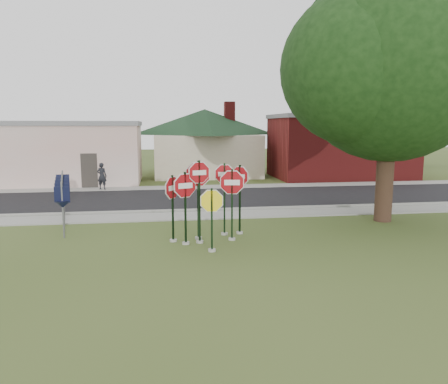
{
  "coord_description": "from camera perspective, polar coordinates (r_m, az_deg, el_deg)",
  "views": [
    {
      "loc": [
        -1.6,
        -13.1,
        3.93
      ],
      "look_at": [
        0.62,
        2.0,
        1.59
      ],
      "focal_mm": 35.0,
      "sensor_mm": 36.0,
      "label": 1
    }
  ],
  "objects": [
    {
      "name": "stop_sign_left",
      "position": [
        14.37,
        -5.09,
        -0.73
      ],
      "size": [
        1.03,
        0.48,
        2.54
      ],
      "color": "#9C9B92",
      "rests_on": "ground"
    },
    {
      "name": "road",
      "position": [
        23.49,
        -4.33,
        -0.9
      ],
      "size": [
        60.0,
        7.0,
        0.04
      ],
      "primitive_type": "cube",
      "color": "black",
      "rests_on": "ground"
    },
    {
      "name": "stop_sign_back_right",
      "position": [
        15.57,
        0.05,
        0.32
      ],
      "size": [
        0.96,
        0.24,
        2.7
      ],
      "color": "#9C9B92",
      "rests_on": "ground"
    },
    {
      "name": "oak_tree",
      "position": [
        19.09,
        20.99,
        15.44
      ],
      "size": [
        11.39,
        10.79,
        10.25
      ],
      "color": "black",
      "rests_on": "ground"
    },
    {
      "name": "building_stucco",
      "position": [
        32.02,
        -21.79,
        4.9
      ],
      "size": [
        12.2,
        6.2,
        4.2
      ],
      "color": "silver",
      "rests_on": "ground"
    },
    {
      "name": "curb",
      "position": [
        20.04,
        -3.62,
        -2.41
      ],
      "size": [
        60.0,
        0.2,
        0.14
      ],
      "primitive_type": "cube",
      "color": "gray",
      "rests_on": "ground"
    },
    {
      "name": "stop_sign_far_right",
      "position": [
        15.74,
        2.08,
        0.26
      ],
      "size": [
        0.7,
        0.74,
        2.62
      ],
      "color": "#9C9B92",
      "rests_on": "ground"
    },
    {
      "name": "pedestrian",
      "position": [
        27.56,
        -15.66,
        2.02
      ],
      "size": [
        0.69,
        0.56,
        1.63
      ],
      "primitive_type": "imported",
      "rotation": [
        0.0,
        0.0,
        2.82
      ],
      "color": "black",
      "rests_on": "sidewalk_far"
    },
    {
      "name": "stop_sign_right",
      "position": [
        14.85,
        1.05,
        -0.24
      ],
      "size": [
        1.14,
        0.24,
        2.59
      ],
      "color": "#9C9B92",
      "rests_on": "ground"
    },
    {
      "name": "stop_sign_far_left",
      "position": [
        14.78,
        -6.73,
        -0.96
      ],
      "size": [
        0.64,
        0.86,
        2.39
      ],
      "color": "#9C9B92",
      "rests_on": "ground"
    },
    {
      "name": "building_house",
      "position": [
        35.29,
        -2.52,
        8.24
      ],
      "size": [
        11.6,
        11.6,
        6.2
      ],
      "color": "beige",
      "rests_on": "ground"
    },
    {
      "name": "stop_sign_center",
      "position": [
        14.48,
        -3.24,
        0.26
      ],
      "size": [
        0.98,
        0.26,
        2.89
      ],
      "color": "#9C9B92",
      "rests_on": "ground"
    },
    {
      "name": "ground",
      "position": [
        13.77,
        -1.34,
        -7.87
      ],
      "size": [
        120.0,
        120.0,
        0.0
      ],
      "primitive_type": "plane",
      "color": "#3B4D1D",
      "rests_on": "ground"
    },
    {
      "name": "sidewalk_near",
      "position": [
        19.08,
        -3.37,
        -3.1
      ],
      "size": [
        60.0,
        1.6,
        0.06
      ],
      "primitive_type": "cube",
      "color": "gray",
      "rests_on": "ground"
    },
    {
      "name": "stop_sign_back_left",
      "position": [
        14.98,
        -3.42,
        0.63
      ],
      "size": [
        1.18,
        0.24,
        2.86
      ],
      "color": "#9C9B92",
      "rests_on": "ground"
    },
    {
      "name": "bg_tree_right",
      "position": [
        45.71,
        23.11,
        10.09
      ],
      "size": [
        5.6,
        5.6,
        8.4
      ],
      "color": "black",
      "rests_on": "ground"
    },
    {
      "name": "building_brick",
      "position": [
        34.44,
        14.99,
        5.88
      ],
      "size": [
        10.2,
        6.2,
        4.75
      ],
      "color": "maroon",
      "rests_on": "ground"
    },
    {
      "name": "route_sign_row",
      "position": [
        18.21,
        -20.29,
        -0.38
      ],
      "size": [
        1.43,
        4.63,
        2.0
      ],
      "color": "#59595E",
      "rests_on": "ground"
    },
    {
      "name": "stop_sign_yellow",
      "position": [
        13.57,
        -1.61,
        -2.72
      ],
      "size": [
        0.99,
        0.24,
        2.11
      ],
      "color": "#9C9B92",
      "rests_on": "ground"
    },
    {
      "name": "sidewalk_far",
      "position": [
        27.73,
        -4.96,
        0.59
      ],
      "size": [
        60.0,
        1.6,
        0.06
      ],
      "primitive_type": "cube",
      "color": "gray",
      "rests_on": "ground"
    }
  ]
}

